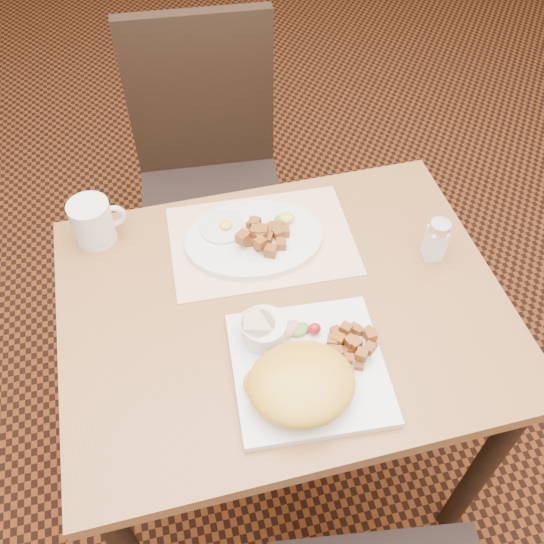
{
  "coord_description": "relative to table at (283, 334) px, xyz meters",
  "views": [
    {
      "loc": [
        -0.2,
        -0.71,
        1.74
      ],
      "look_at": [
        -0.02,
        0.03,
        0.82
      ],
      "focal_mm": 40.0,
      "sensor_mm": 36.0,
      "label": 1
    }
  ],
  "objects": [
    {
      "name": "plate_square",
      "position": [
        0.0,
        -0.16,
        0.12
      ],
      "size": [
        0.3,
        0.3,
        0.02
      ],
      "primitive_type": "cube",
      "rotation": [
        0.0,
        0.0,
        -0.08
      ],
      "color": "silver",
      "rests_on": "table"
    },
    {
      "name": "fried_egg",
      "position": [
        -0.08,
        0.22,
        0.13
      ],
      "size": [
        0.1,
        0.1,
        0.02
      ],
      "color": "white",
      "rests_on": "plate_oval"
    },
    {
      "name": "coffee_mug",
      "position": [
        -0.35,
        0.28,
        0.16
      ],
      "size": [
        0.12,
        0.09,
        0.1
      ],
      "color": "silver",
      "rests_on": "table"
    },
    {
      "name": "garnish_sq",
      "position": [
        0.0,
        -0.08,
        0.14
      ],
      "size": [
        0.1,
        0.05,
        0.03
      ],
      "color": "#387223",
      "rests_on": "plate_square"
    },
    {
      "name": "salt_shaker",
      "position": [
        0.34,
        0.05,
        0.16
      ],
      "size": [
        0.05,
        0.05,
        0.1
      ],
      "color": "white",
      "rests_on": "table"
    },
    {
      "name": "chair_far",
      "position": [
        -0.04,
        0.69,
        -0.1
      ],
      "size": [
        0.45,
        0.46,
        0.97
      ],
      "rotation": [
        0.0,
        0.0,
        3.06
      ],
      "color": "black",
      "rests_on": "ground"
    },
    {
      "name": "ramekin",
      "position": [
        -0.06,
        -0.08,
        0.15
      ],
      "size": [
        0.09,
        0.09,
        0.05
      ],
      "color": "silver",
      "rests_on": "plate_square"
    },
    {
      "name": "garnish_ov",
      "position": [
        0.06,
        0.21,
        0.14
      ],
      "size": [
        0.05,
        0.04,
        0.02
      ],
      "color": "#387223",
      "rests_on": "plate_oval"
    },
    {
      "name": "ground",
      "position": [
        0.0,
        0.0,
        -0.64
      ],
      "size": [
        8.0,
        8.0,
        0.0
      ],
      "primitive_type": "plane",
      "color": "black",
      "rests_on": "ground"
    },
    {
      "name": "plate_oval",
      "position": [
        -0.02,
        0.18,
        0.12
      ],
      "size": [
        0.32,
        0.25,
        0.02
      ],
      "primitive_type": null,
      "rotation": [
        0.0,
        0.0,
        -0.08
      ],
      "color": "silver",
      "rests_on": "placemat"
    },
    {
      "name": "hollandaise_mound",
      "position": [
        -0.03,
        -0.21,
        0.16
      ],
      "size": [
        0.2,
        0.17,
        0.07
      ],
      "color": "gold",
      "rests_on": "plate_square"
    },
    {
      "name": "home_fries_sq",
      "position": [
        0.09,
        -0.14,
        0.14
      ],
      "size": [
        0.11,
        0.1,
        0.04
      ],
      "color": "brown",
      "rests_on": "plate_square"
    },
    {
      "name": "placemat",
      "position": [
        -0.0,
        0.18,
        0.11
      ],
      "size": [
        0.41,
        0.3,
        0.0
      ],
      "primitive_type": "cube",
      "rotation": [
        0.0,
        0.0,
        -0.05
      ],
      "color": "white",
      "rests_on": "table"
    },
    {
      "name": "table",
      "position": [
        0.0,
        0.0,
        0.0
      ],
      "size": [
        0.9,
        0.7,
        0.75
      ],
      "color": "#985E2F",
      "rests_on": "ground"
    },
    {
      "name": "home_fries_ov",
      "position": [
        -0.0,
        0.17,
        0.14
      ],
      "size": [
        0.13,
        0.11,
        0.04
      ],
      "color": "brown",
      "rests_on": "plate_oval"
    }
  ]
}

